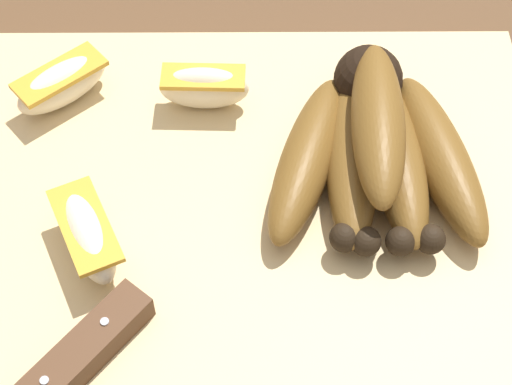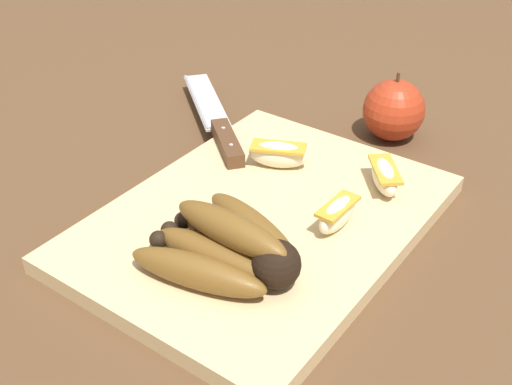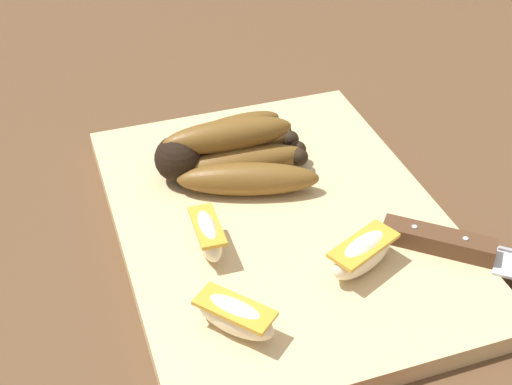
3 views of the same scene
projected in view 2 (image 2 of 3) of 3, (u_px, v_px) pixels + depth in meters
name	position (u px, v px, depth m)	size (l,w,h in m)	color
ground_plane	(270.00, 232.00, 0.72)	(6.00, 6.00, 0.00)	brown
cutting_board	(260.00, 224.00, 0.72)	(0.40, 0.30, 0.02)	#DBBC84
banana_bunch	(231.00, 246.00, 0.63)	(0.15, 0.16, 0.06)	black
chefs_knife	(219.00, 127.00, 0.87)	(0.20, 0.23, 0.02)	silver
apple_wedge_near	(278.00, 154.00, 0.79)	(0.05, 0.08, 0.03)	#F4E5C1
apple_wedge_middle	(384.00, 176.00, 0.75)	(0.07, 0.06, 0.03)	#F4E5C1
apple_wedge_far	(337.00, 214.00, 0.68)	(0.06, 0.02, 0.03)	#F4E5C1
whole_apple	(394.00, 110.00, 0.87)	(0.08, 0.08, 0.10)	#AD3319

